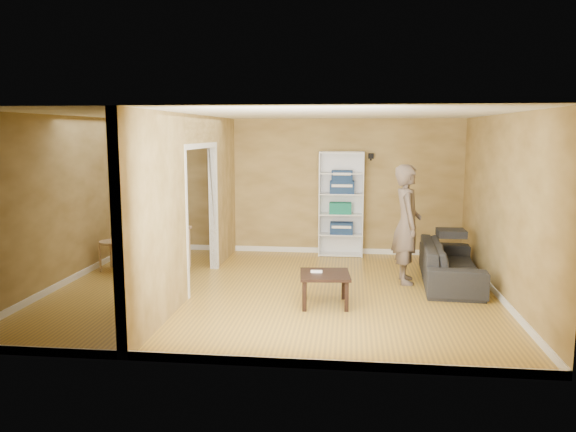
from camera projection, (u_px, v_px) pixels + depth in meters
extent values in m
plane|color=#B98E2F|center=(273.00, 290.00, 8.39)|extent=(6.50, 6.50, 0.00)
plane|color=white|center=(273.00, 114.00, 8.01)|extent=(6.50, 6.50, 0.00)
plane|color=tan|center=(292.00, 186.00, 10.90)|extent=(6.50, 0.00, 6.50)
plane|color=tan|center=(234.00, 240.00, 5.50)|extent=(6.50, 0.00, 6.50)
plane|color=tan|center=(62.00, 201.00, 8.56)|extent=(0.00, 5.50, 5.50)
plane|color=tan|center=(503.00, 208.00, 7.84)|extent=(0.00, 5.50, 5.50)
cube|color=black|center=(371.00, 156.00, 10.59)|extent=(0.10, 0.10, 0.10)
imported|color=black|center=(451.00, 257.00, 8.76)|extent=(2.22, 1.07, 0.83)
imported|color=slate|center=(407.00, 214.00, 8.69)|extent=(0.83, 0.66, 2.18)
cube|color=white|center=(320.00, 204.00, 10.70)|extent=(0.02, 0.37, 1.99)
cube|color=white|center=(363.00, 204.00, 10.61)|extent=(0.02, 0.37, 1.99)
cube|color=white|center=(341.00, 203.00, 10.82)|extent=(0.84, 0.02, 1.99)
cube|color=white|center=(340.00, 254.00, 10.80)|extent=(0.80, 0.37, 0.02)
cube|color=white|center=(341.00, 234.00, 10.74)|extent=(0.80, 0.37, 0.02)
cube|color=white|center=(341.00, 214.00, 10.68)|extent=(0.80, 0.37, 0.02)
cube|color=white|center=(341.00, 194.00, 10.62)|extent=(0.80, 0.37, 0.02)
cube|color=white|center=(342.00, 173.00, 10.57)|extent=(0.80, 0.37, 0.02)
cube|color=white|center=(342.00, 153.00, 10.51)|extent=(0.80, 0.37, 0.02)
cube|color=navy|center=(341.00, 228.00, 10.72)|extent=(0.43, 0.28, 0.22)
cube|color=#177056|center=(340.00, 208.00, 10.67)|extent=(0.42, 0.27, 0.21)
cube|color=#17214F|center=(342.00, 187.00, 10.60)|extent=(0.46, 0.30, 0.23)
cube|color=#1D2049|center=(342.00, 177.00, 10.58)|extent=(0.39, 0.26, 0.20)
cube|color=black|center=(325.00, 275.00, 7.62)|extent=(0.67, 0.67, 0.04)
cube|color=black|center=(303.00, 296.00, 7.41)|extent=(0.06, 0.06, 0.40)
cube|color=black|center=(345.00, 297.00, 7.35)|extent=(0.06, 0.06, 0.40)
cube|color=black|center=(306.00, 285.00, 7.96)|extent=(0.06, 0.06, 0.40)
cube|color=black|center=(345.00, 286.00, 7.90)|extent=(0.06, 0.06, 0.40)
cube|color=white|center=(317.00, 271.00, 7.66)|extent=(0.16, 0.04, 0.03)
cube|color=tan|center=(153.00, 230.00, 9.50)|extent=(1.15, 0.77, 0.04)
cylinder|color=tan|center=(116.00, 254.00, 9.28)|extent=(0.05, 0.05, 0.68)
cylinder|color=tan|center=(178.00, 256.00, 9.16)|extent=(0.05, 0.05, 0.68)
cylinder|color=tan|center=(131.00, 246.00, 9.94)|extent=(0.05, 0.05, 0.68)
cylinder|color=tan|center=(189.00, 248.00, 9.82)|extent=(0.05, 0.05, 0.68)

